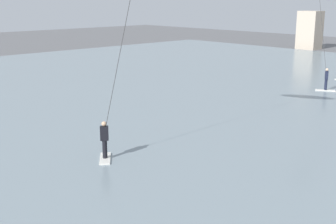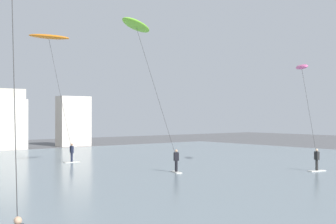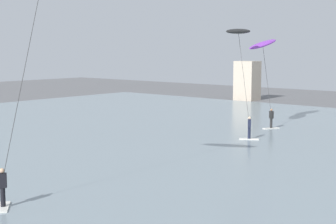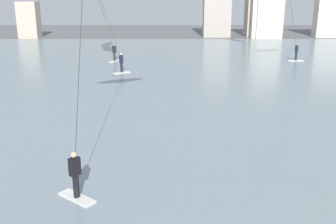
# 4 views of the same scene
# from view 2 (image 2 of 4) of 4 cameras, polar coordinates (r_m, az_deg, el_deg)

# --- Properties ---
(kitesurfer_orange) EXTENTS (4.53, 3.77, 11.08)m
(kitesurfer_orange) POSITION_cam_2_polar(r_m,az_deg,el_deg) (41.48, -13.92, 7.77)
(kitesurfer_orange) COLOR silver
(kitesurfer_orange) RESTS_ON water_bay
(kitesurfer_pink) EXTENTS (2.83, 3.48, 8.25)m
(kitesurfer_pink) POSITION_cam_2_polar(r_m,az_deg,el_deg) (38.24, 15.98, 3.72)
(kitesurfer_pink) COLOR silver
(kitesurfer_pink) RESTS_ON water_bay
(kitesurfer_lime) EXTENTS (4.84, 3.68, 10.93)m
(kitesurfer_lime) POSITION_cam_2_polar(r_m,az_deg,el_deg) (34.31, -3.48, 9.19)
(kitesurfer_lime) COLOR silver
(kitesurfer_lime) RESTS_ON water_bay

